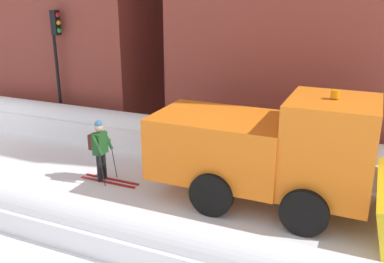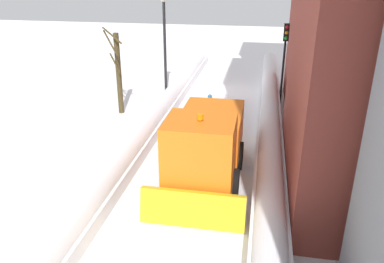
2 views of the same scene
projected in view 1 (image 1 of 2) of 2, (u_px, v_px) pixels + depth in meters
name	position (u px, v px, depth m)	size (l,w,h in m)	color
ground_plane	(222.00, 203.00, 10.93)	(80.00, 80.00, 0.00)	white
snowbank_left	(252.00, 148.00, 13.16)	(1.10, 36.00, 1.20)	white
snowbank_right	(176.00, 245.00, 8.39)	(1.10, 36.00, 0.98)	white
plow_truck	(271.00, 150.00, 10.46)	(3.20, 5.98, 3.12)	orange
skier	(100.00, 148.00, 11.94)	(0.62, 1.80, 1.81)	black
traffic_light_pole	(57.00, 48.00, 15.81)	(0.28, 0.42, 4.56)	black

